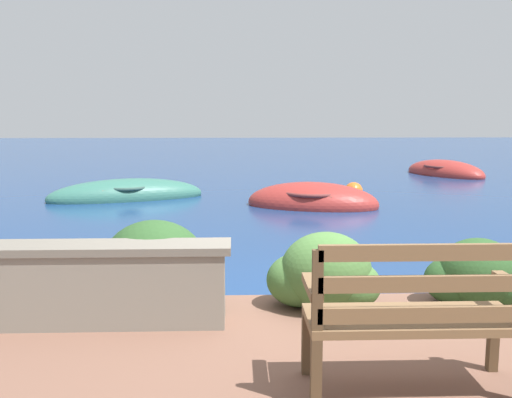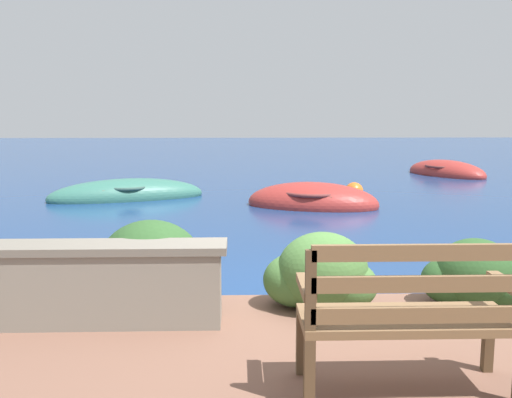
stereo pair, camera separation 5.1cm
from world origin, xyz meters
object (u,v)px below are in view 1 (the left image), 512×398
object	(u,v)px
rowboat_far	(445,173)
park_bench	(415,313)
rowboat_nearest	(312,203)
mooring_buoy	(354,191)
rowboat_mid	(127,196)

from	to	relation	value
rowboat_far	park_bench	bearing A→B (deg)	132.88
rowboat_far	rowboat_nearest	bearing A→B (deg)	113.97
park_bench	mooring_buoy	world-z (taller)	park_bench
park_bench	rowboat_mid	xyz separation A→B (m)	(-3.42, 9.30, -0.64)
rowboat_mid	rowboat_far	distance (m)	9.89
mooring_buoy	rowboat_nearest	bearing A→B (deg)	-125.19
rowboat_far	mooring_buoy	bearing A→B (deg)	112.24
park_bench	rowboat_nearest	world-z (taller)	park_bench
rowboat_mid	mooring_buoy	xyz separation A→B (m)	(5.10, 0.51, 0.01)
park_bench	rowboat_nearest	distance (m)	8.17
rowboat_mid	mooring_buoy	bearing A→B (deg)	166.20
park_bench	mooring_buoy	size ratio (longest dim) A/B	2.69
rowboat_far	mooring_buoy	xyz separation A→B (m)	(-3.64, -4.11, 0.01)
rowboat_mid	mooring_buoy	size ratio (longest dim) A/B	7.53
rowboat_nearest	rowboat_far	distance (m)	7.53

